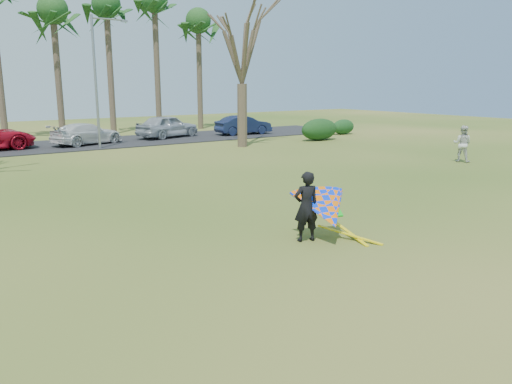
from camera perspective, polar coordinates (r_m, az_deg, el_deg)
ground at (r=12.46m, az=5.28°, el=-6.57°), size 100.00×100.00×0.00m
parking_strip at (r=35.07m, az=-22.00°, el=4.90°), size 46.00×7.00×0.06m
palm_6 at (r=41.46m, az=-22.22°, el=18.59°), size 4.84×4.84×10.84m
palm_7 at (r=42.66m, az=-16.75°, el=19.69°), size 4.84×4.84×11.54m
palm_8 at (r=44.19m, az=-11.55°, el=20.56°), size 4.84×4.84×12.24m
palm_9 at (r=45.76m, az=-6.62°, el=18.71°), size 4.84×4.84×10.84m
bare_tree_right at (r=32.34m, az=-1.64°, el=16.84°), size 6.27×6.27×9.21m
streetlight at (r=32.51m, az=-17.62°, el=12.55°), size 2.28×0.18×8.00m
hedge_near at (r=36.31m, az=7.26°, el=7.10°), size 3.11×1.41×1.55m
hedge_far at (r=40.90m, az=9.95°, el=7.35°), size 2.15×1.01×1.19m
car_3 at (r=34.97m, az=-18.77°, el=6.32°), size 5.19×3.43×1.40m
car_4 at (r=37.94m, az=-10.08°, el=7.43°), size 5.32×3.40×1.69m
car_5 at (r=39.75m, az=-1.44°, el=7.67°), size 4.56×1.91×1.46m
pedestrian_a at (r=28.10m, az=22.51°, el=5.11°), size 1.02×1.13×1.89m
kite_flyer at (r=13.00m, az=7.68°, el=-1.89°), size 2.13×2.39×2.02m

